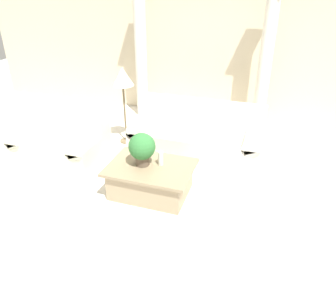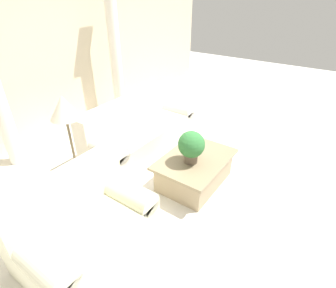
% 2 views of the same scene
% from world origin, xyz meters
% --- Properties ---
extents(ground_plane, '(16.00, 16.00, 0.00)m').
position_xyz_m(ground_plane, '(0.00, 0.00, 0.00)').
color(ground_plane, silver).
extents(wall_back, '(10.00, 0.06, 3.20)m').
position_xyz_m(wall_back, '(0.00, 2.77, 1.60)').
color(wall_back, beige).
rests_on(wall_back, ground_plane).
extents(sofa_long, '(2.11, 0.88, 0.86)m').
position_xyz_m(sofa_long, '(0.35, 0.96, 0.34)').
color(sofa_long, beige).
rests_on(sofa_long, ground_plane).
extents(loveseat, '(1.34, 0.88, 0.86)m').
position_xyz_m(loveseat, '(-1.61, 0.05, 0.35)').
color(loveseat, beige).
rests_on(loveseat, ground_plane).
extents(coffee_table, '(1.14, 0.81, 0.43)m').
position_xyz_m(coffee_table, '(0.04, -0.34, 0.22)').
color(coffee_table, '#998466').
rests_on(coffee_table, ground_plane).
extents(potted_plant, '(0.36, 0.36, 0.45)m').
position_xyz_m(potted_plant, '(-0.08, -0.33, 0.68)').
color(potted_plant, brown).
rests_on(potted_plant, coffee_table).
extents(pillar_candle, '(0.07, 0.07, 0.19)m').
position_xyz_m(pillar_candle, '(0.15, -0.26, 0.52)').
color(pillar_candle, silver).
rests_on(pillar_candle, coffee_table).
extents(floor_lamp, '(0.37, 0.37, 1.35)m').
position_xyz_m(floor_lamp, '(-0.95, 1.00, 1.14)').
color(floor_lamp, brown).
rests_on(floor_lamp, ground_plane).
extents(column_right, '(0.33, 0.33, 2.54)m').
position_xyz_m(column_right, '(1.24, 2.30, 1.30)').
color(column_right, silver).
rests_on(column_right, ground_plane).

